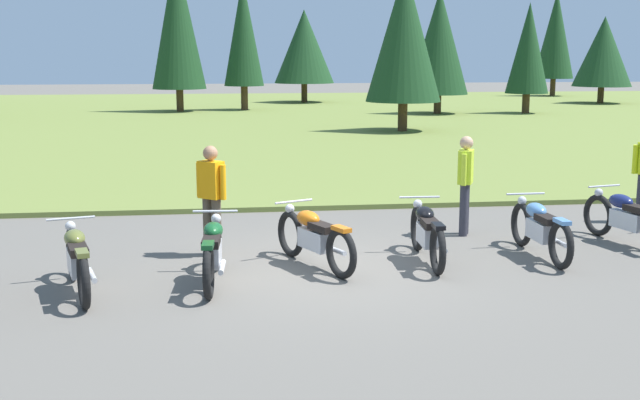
% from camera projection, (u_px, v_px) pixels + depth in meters
% --- Properties ---
extents(ground_plane, '(140.00, 140.00, 0.00)m').
position_uv_depth(ground_plane, '(325.00, 270.00, 11.30)').
color(ground_plane, '#605B54').
extents(grass_moorland, '(80.00, 44.00, 0.10)m').
position_uv_depth(grass_moorland, '(249.00, 118.00, 36.93)').
color(grass_moorland, olive).
rests_on(grass_moorland, ground).
extents(forest_treeline, '(43.19, 26.09, 8.37)m').
position_uv_depth(forest_treeline, '(161.00, 33.00, 40.11)').
color(forest_treeline, '#47331E').
rests_on(forest_treeline, ground).
extents(motorcycle_olive, '(0.78, 2.05, 0.88)m').
position_uv_depth(motorcycle_olive, '(77.00, 260.00, 10.16)').
color(motorcycle_olive, black).
rests_on(motorcycle_olive, ground).
extents(motorcycle_british_green, '(0.62, 2.10, 0.88)m').
position_uv_depth(motorcycle_british_green, '(213.00, 251.00, 10.60)').
color(motorcycle_british_green, black).
rests_on(motorcycle_british_green, ground).
extents(motorcycle_orange, '(1.01, 1.96, 0.88)m').
position_uv_depth(motorcycle_orange, '(314.00, 237.00, 11.41)').
color(motorcycle_orange, black).
rests_on(motorcycle_orange, ground).
extents(motorcycle_black, '(0.62, 2.10, 0.88)m').
position_uv_depth(motorcycle_black, '(427.00, 233.00, 11.69)').
color(motorcycle_black, black).
rests_on(motorcycle_black, ground).
extents(motorcycle_sky_blue, '(0.62, 2.10, 0.88)m').
position_uv_depth(motorcycle_sky_blue, '(540.00, 228.00, 11.98)').
color(motorcycle_sky_blue, black).
rests_on(motorcycle_sky_blue, ground).
extents(motorcycle_navy, '(0.74, 2.07, 0.88)m').
position_uv_depth(motorcycle_navy, '(627.00, 218.00, 12.73)').
color(motorcycle_navy, black).
rests_on(motorcycle_navy, ground).
extents(rider_with_back_turned, '(0.44, 0.40, 1.67)m').
position_uv_depth(rider_with_back_turned, '(211.00, 194.00, 11.97)').
color(rider_with_back_turned, '#4C4233').
rests_on(rider_with_back_turned, ground).
extents(rider_in_hivis_vest, '(0.35, 0.51, 1.67)m').
position_uv_depth(rider_in_hivis_vest, '(465.00, 179.00, 13.33)').
color(rider_in_hivis_vest, '#2D2D38').
rests_on(rider_in_hivis_vest, ground).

